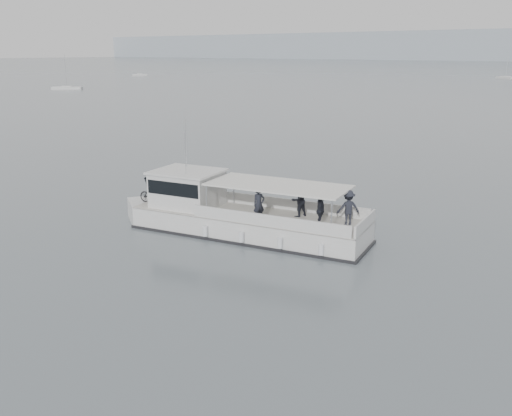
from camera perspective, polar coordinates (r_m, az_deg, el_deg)
The scene contains 2 objects.
ground at distance 32.11m, azimuth 2.16°, elevation -1.92°, with size 1400.00×1400.00×0.00m, color #515A5F.
tour_boat at distance 31.02m, azimuth -2.82°, elevation -0.62°, with size 14.63×6.43×6.12m.
Camera 1 is at (18.57, -24.37, 9.61)m, focal length 40.00 mm.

